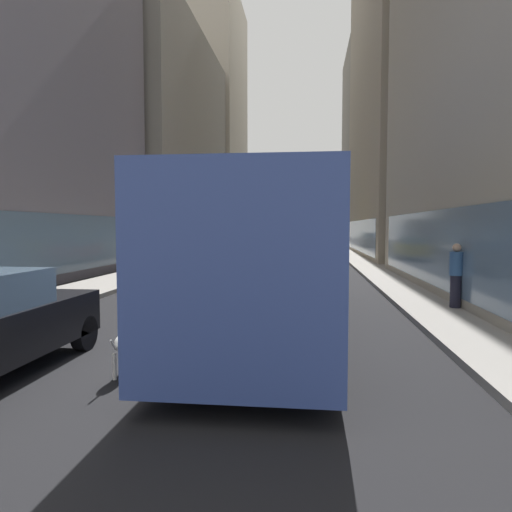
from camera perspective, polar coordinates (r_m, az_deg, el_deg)
The scene contains 16 objects.
ground_plane at distance 42.31m, azimuth 3.89°, elevation 0.58°, with size 120.00×120.00×0.00m, color black.
sidewalk_left at distance 42.96m, azimuth -3.73°, elevation 0.72°, with size 2.40×110.00×0.15m, color #9E9991.
sidewalk_right at distance 42.41m, azimuth 11.60°, elevation 0.62°, with size 2.40×110.00×0.15m, color #9E9991.
building_left_mid at distance 41.34m, azimuth -13.53°, elevation 13.50°, with size 9.78×21.56×18.83m.
building_left_far at distance 59.99m, azimuth -7.22°, elevation 16.26°, with size 10.48×14.55×30.79m.
building_right_mid at distance 39.52m, azimuth 22.31°, elevation 21.02°, with size 11.82×19.89×28.49m.
building_right_far at distance 57.26m, azimuth 16.94°, elevation 13.18°, with size 10.84×17.38×23.81m.
transit_bus at distance 10.59m, azimuth 2.05°, elevation 1.02°, with size 2.78×11.53×3.05m.
car_grey_wagon at distance 23.78m, azimuth 4.61°, elevation 0.17°, with size 1.90×4.55×1.62m.
car_yellow_taxi at distance 32.69m, azimuth 7.98°, elevation 1.09°, with size 1.74×4.42×1.62m.
car_blue_hatchback at distance 20.79m, azimuth -2.34°, elevation -0.32°, with size 1.91×4.55×1.62m.
car_red_coupe at distance 27.50m, azimuth -3.49°, elevation 0.64°, with size 1.94×4.04×1.62m.
car_silver_sedan at distance 53.84m, azimuth 7.48°, elevation 2.09°, with size 1.89×4.67×1.62m.
box_truck at distance 46.90m, azimuth 2.71°, elevation 2.92°, with size 2.30×7.50×3.05m.
dalmatian_dog at distance 7.33m, azimuth -16.07°, elevation -10.31°, with size 0.22×0.96×0.72m.
pedestrian_with_handbag at distance 12.97m, azimuth 23.96°, elevation -2.20°, with size 0.45×0.34×1.69m.
Camera 1 is at (2.05, -7.20, 2.26)m, focal length 31.69 mm.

